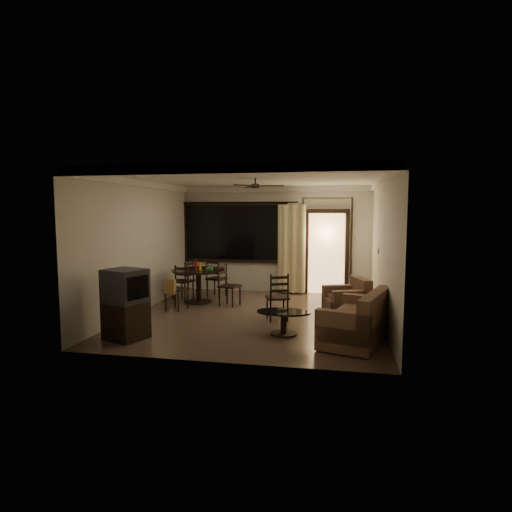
% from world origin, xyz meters
% --- Properties ---
extents(ground, '(5.50, 5.50, 0.00)m').
position_xyz_m(ground, '(0.00, 0.00, 0.00)').
color(ground, '#7F6651').
rests_on(ground, ground).
extents(room_shell, '(5.50, 6.70, 5.50)m').
position_xyz_m(room_shell, '(0.59, 1.77, 1.83)').
color(room_shell, beige).
rests_on(room_shell, ground).
extents(dining_table, '(1.25, 1.25, 1.00)m').
position_xyz_m(dining_table, '(-1.58, 1.08, 0.62)').
color(dining_table, black).
rests_on(dining_table, ground).
extents(dining_chair_west, '(0.52, 0.52, 0.95)m').
position_xyz_m(dining_chair_west, '(-2.04, 1.31, 0.28)').
color(dining_chair_west, black).
rests_on(dining_chair_west, ground).
extents(dining_chair_east, '(0.52, 0.52, 0.95)m').
position_xyz_m(dining_chair_east, '(-0.77, 0.86, 0.28)').
color(dining_chair_east, black).
rests_on(dining_chair_east, ground).
extents(dining_chair_south, '(0.52, 0.56, 0.95)m').
position_xyz_m(dining_chair_south, '(-1.81, 0.26, 0.31)').
color(dining_chair_south, black).
rests_on(dining_chair_south, ground).
extents(dining_chair_north, '(0.52, 0.52, 0.95)m').
position_xyz_m(dining_chair_north, '(-1.36, 1.84, 0.28)').
color(dining_chair_north, black).
rests_on(dining_chair_north, ground).
extents(tv_cabinet, '(0.77, 0.74, 1.19)m').
position_xyz_m(tv_cabinet, '(-1.84, -1.94, 0.60)').
color(tv_cabinet, black).
rests_on(tv_cabinet, ground).
extents(sofa, '(1.26, 1.75, 0.84)m').
position_xyz_m(sofa, '(2.00, -1.41, 0.33)').
color(sofa, '#492822').
rests_on(sofa, ground).
extents(armchair, '(1.00, 1.00, 0.79)m').
position_xyz_m(armchair, '(1.87, 0.23, 0.33)').
color(armchair, '#492822').
rests_on(armchair, ground).
extents(coffee_table, '(0.95, 0.57, 0.42)m').
position_xyz_m(coffee_table, '(0.74, -1.19, 0.28)').
color(coffee_table, black).
rests_on(coffee_table, ground).
extents(side_chair, '(0.54, 0.54, 0.95)m').
position_xyz_m(side_chair, '(0.49, -0.21, 0.28)').
color(side_chair, black).
rests_on(side_chair, ground).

